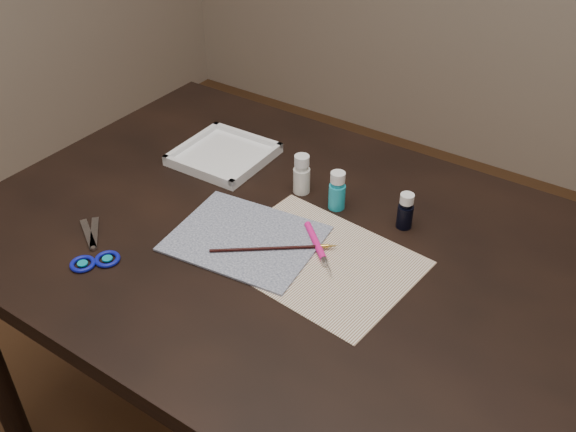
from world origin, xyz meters
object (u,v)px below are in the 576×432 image
Objects in this scene: paper at (318,259)px; paint_bottle_navy at (405,211)px; paint_bottle_cyan at (337,190)px; paint_bottle_white at (302,174)px; palette_tray at (224,154)px; canvas at (245,238)px; scissors at (89,244)px.

paint_bottle_navy is (0.09, 0.19, 0.04)m from paper.
paint_bottle_cyan is 1.10× the size of paint_bottle_navy.
paint_bottle_white is (-0.16, 0.18, 0.04)m from paper.
paint_bottle_white is 0.23m from palette_tray.
paper is at bearing -48.88° from paint_bottle_white.
canvas is at bearing -114.99° from paint_bottle_cyan.
palette_tray is at bearing 176.13° from paint_bottle_cyan.
paper is 0.45m from scissors.
palette_tray is (0.01, 0.41, 0.01)m from scissors.
paint_bottle_white is 1.05× the size of paint_bottle_cyan.
paint_bottle_navy is at bearing 7.41° from paint_bottle_cyan.
palette_tray is (-0.23, 0.22, 0.01)m from canvas.
paper is 1.27× the size of canvas.
paint_bottle_white is at bearing -3.26° from palette_tray.
canvas is 0.31m from scissors.
paint_bottle_white reaches higher than scissors.
paint_bottle_white is 0.44× the size of palette_tray.
canvas is at bearing -89.33° from paint_bottle_white.
paint_bottle_navy is (0.15, 0.02, -0.00)m from paint_bottle_cyan.
scissors is at bearing -151.19° from paper.
paint_bottle_cyan is 0.46× the size of scissors.
paint_bottle_white is at bearing 131.12° from paper.
paper is 4.15× the size of paint_bottle_cyan.
paint_bottle_cyan reaches higher than canvas.
paint_bottle_white is at bearing -177.54° from paint_bottle_navy.
palette_tray reaches higher than scissors.
paper is 0.16m from canvas.
paint_bottle_cyan is (-0.06, 0.17, 0.04)m from paper.
canvas is 3.60× the size of paint_bottle_navy.
scissors is at bearing -91.53° from palette_tray.
paint_bottle_white is at bearing 90.67° from canvas.
paper is 1.76× the size of palette_tray.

